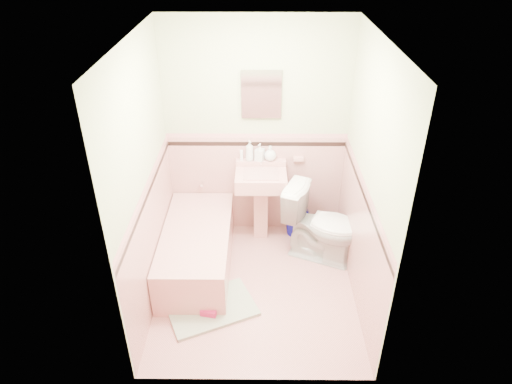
{
  "coord_description": "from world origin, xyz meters",
  "views": [
    {
      "loc": [
        0.03,
        -3.56,
        3.3
      ],
      "look_at": [
        0.0,
        0.25,
        1.0
      ],
      "focal_mm": 32.27,
      "sensor_mm": 36.0,
      "label": 1
    }
  ],
  "objects_px": {
    "medicine_cabinet": "(261,94)",
    "soap_bottle_mid": "(260,152)",
    "bathtub": "(197,250)",
    "shoe": "(209,312)",
    "toilet": "(323,225)",
    "soap_bottle_left": "(250,151)",
    "bucket": "(296,223)",
    "soap_bottle_right": "(270,153)",
    "sink": "(261,206)"
  },
  "relations": [
    {
      "from": "bathtub",
      "to": "shoe",
      "type": "distance_m",
      "value": 0.79
    },
    {
      "from": "medicine_cabinet",
      "to": "soap_bottle_mid",
      "type": "bearing_deg",
      "value": -116.56
    },
    {
      "from": "toilet",
      "to": "shoe",
      "type": "xyz_separation_m",
      "value": [
        -1.17,
        -0.94,
        -0.36
      ]
    },
    {
      "from": "soap_bottle_left",
      "to": "soap_bottle_mid",
      "type": "xyz_separation_m",
      "value": [
        0.11,
        0.0,
        -0.02
      ]
    },
    {
      "from": "soap_bottle_mid",
      "to": "shoe",
      "type": "height_order",
      "value": "soap_bottle_mid"
    },
    {
      "from": "toilet",
      "to": "soap_bottle_left",
      "type": "bearing_deg",
      "value": 80.38
    },
    {
      "from": "soap_bottle_mid",
      "to": "toilet",
      "type": "distance_m",
      "value": 1.06
    },
    {
      "from": "soap_bottle_right",
      "to": "shoe",
      "type": "height_order",
      "value": "soap_bottle_right"
    },
    {
      "from": "bathtub",
      "to": "medicine_cabinet",
      "type": "xyz_separation_m",
      "value": [
        0.68,
        0.74,
        1.47
      ]
    },
    {
      "from": "medicine_cabinet",
      "to": "soap_bottle_right",
      "type": "height_order",
      "value": "medicine_cabinet"
    },
    {
      "from": "soap_bottle_mid",
      "to": "soap_bottle_right",
      "type": "xyz_separation_m",
      "value": [
        0.12,
        0.0,
        -0.01
      ]
    },
    {
      "from": "bathtub",
      "to": "soap_bottle_left",
      "type": "bearing_deg",
      "value": 52.12
    },
    {
      "from": "soap_bottle_mid",
      "to": "shoe",
      "type": "distance_m",
      "value": 1.82
    },
    {
      "from": "bathtub",
      "to": "sink",
      "type": "relative_size",
      "value": 1.7
    },
    {
      "from": "medicine_cabinet",
      "to": "soap_bottle_mid",
      "type": "relative_size",
      "value": 2.39
    },
    {
      "from": "bathtub",
      "to": "soap_bottle_right",
      "type": "relative_size",
      "value": 8.74
    },
    {
      "from": "soap_bottle_left",
      "to": "toilet",
      "type": "height_order",
      "value": "soap_bottle_left"
    },
    {
      "from": "medicine_cabinet",
      "to": "shoe",
      "type": "relative_size",
      "value": 3.13
    },
    {
      "from": "medicine_cabinet",
      "to": "bucket",
      "type": "xyz_separation_m",
      "value": [
        0.43,
        -0.11,
        -1.56
      ]
    },
    {
      "from": "soap_bottle_left",
      "to": "toilet",
      "type": "relative_size",
      "value": 0.28
    },
    {
      "from": "sink",
      "to": "soap_bottle_mid",
      "type": "distance_m",
      "value": 0.63
    },
    {
      "from": "sink",
      "to": "medicine_cabinet",
      "type": "xyz_separation_m",
      "value": [
        0.0,
        0.21,
        1.26
      ]
    },
    {
      "from": "bathtub",
      "to": "shoe",
      "type": "xyz_separation_m",
      "value": [
        0.18,
        -0.75,
        -0.16
      ]
    },
    {
      "from": "soap_bottle_mid",
      "to": "bucket",
      "type": "xyz_separation_m",
      "value": [
        0.44,
        -0.08,
        -0.9
      ]
    },
    {
      "from": "soap_bottle_right",
      "to": "bucket",
      "type": "distance_m",
      "value": 0.95
    },
    {
      "from": "soap_bottle_left",
      "to": "soap_bottle_right",
      "type": "bearing_deg",
      "value": 0.0
    },
    {
      "from": "toilet",
      "to": "bathtub",
      "type": "bearing_deg",
      "value": 121.3
    },
    {
      "from": "sink",
      "to": "bathtub",
      "type": "bearing_deg",
      "value": -142.07
    },
    {
      "from": "soap_bottle_right",
      "to": "shoe",
      "type": "distance_m",
      "value": 1.85
    },
    {
      "from": "medicine_cabinet",
      "to": "soap_bottle_left",
      "type": "bearing_deg",
      "value": -166.77
    },
    {
      "from": "soap_bottle_left",
      "to": "shoe",
      "type": "distance_m",
      "value": 1.8
    },
    {
      "from": "soap_bottle_left",
      "to": "toilet",
      "type": "bearing_deg",
      "value": -33.01
    },
    {
      "from": "bathtub",
      "to": "medicine_cabinet",
      "type": "height_order",
      "value": "medicine_cabinet"
    },
    {
      "from": "medicine_cabinet",
      "to": "bucket",
      "type": "height_order",
      "value": "medicine_cabinet"
    },
    {
      "from": "sink",
      "to": "medicine_cabinet",
      "type": "height_order",
      "value": "medicine_cabinet"
    },
    {
      "from": "shoe",
      "to": "medicine_cabinet",
      "type": "bearing_deg",
      "value": 82.8
    },
    {
      "from": "medicine_cabinet",
      "to": "soap_bottle_right",
      "type": "distance_m",
      "value": 0.68
    },
    {
      "from": "shoe",
      "to": "soap_bottle_mid",
      "type": "bearing_deg",
      "value": 82.98
    },
    {
      "from": "bucket",
      "to": "soap_bottle_mid",
      "type": "bearing_deg",
      "value": 169.33
    },
    {
      "from": "bathtub",
      "to": "medicine_cabinet",
      "type": "distance_m",
      "value": 1.78
    },
    {
      "from": "soap_bottle_mid",
      "to": "toilet",
      "type": "height_order",
      "value": "soap_bottle_mid"
    },
    {
      "from": "toilet",
      "to": "shoe",
      "type": "distance_m",
      "value": 1.54
    },
    {
      "from": "bathtub",
      "to": "soap_bottle_right",
      "type": "height_order",
      "value": "soap_bottle_right"
    },
    {
      "from": "soap_bottle_mid",
      "to": "soap_bottle_right",
      "type": "height_order",
      "value": "soap_bottle_mid"
    },
    {
      "from": "medicine_cabinet",
      "to": "soap_bottle_right",
      "type": "xyz_separation_m",
      "value": [
        0.1,
        -0.03,
        -0.67
      ]
    },
    {
      "from": "medicine_cabinet",
      "to": "soap_bottle_right",
      "type": "relative_size",
      "value": 2.75
    },
    {
      "from": "bathtub",
      "to": "shoe",
      "type": "bearing_deg",
      "value": -76.14
    },
    {
      "from": "sink",
      "to": "bucket",
      "type": "xyz_separation_m",
      "value": [
        0.43,
        0.1,
        -0.3
      ]
    },
    {
      "from": "sink",
      "to": "soap_bottle_right",
      "type": "distance_m",
      "value": 0.62
    },
    {
      "from": "soap_bottle_left",
      "to": "bucket",
      "type": "xyz_separation_m",
      "value": [
        0.56,
        -0.08,
        -0.92
      ]
    }
  ]
}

